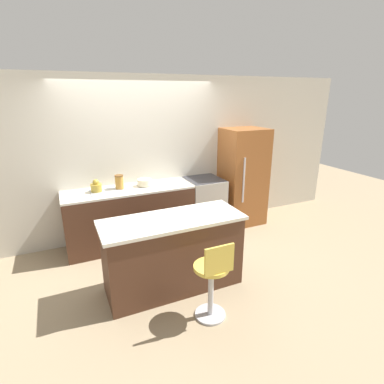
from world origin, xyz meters
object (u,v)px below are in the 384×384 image
at_px(refrigerator, 243,177).
at_px(stool_chair, 212,281).
at_px(kettle, 96,187).
at_px(mixing_bowl, 145,182).
at_px(oven_range, 204,204).

height_order(refrigerator, stool_chair, refrigerator).
bearing_deg(kettle, refrigerator, -1.07).
xyz_separation_m(refrigerator, mixing_bowl, (-1.82, 0.05, 0.11)).
height_order(kettle, mixing_bowl, kettle).
relative_size(oven_range, refrigerator, 0.53).
relative_size(kettle, mixing_bowl, 0.83).
height_order(oven_range, kettle, kettle).
xyz_separation_m(stool_chair, kettle, (-0.84, 2.09, 0.54)).
xyz_separation_m(oven_range, mixing_bowl, (-1.03, 0.05, 0.52)).
xyz_separation_m(refrigerator, kettle, (-2.55, 0.05, 0.13)).
bearing_deg(stool_chair, oven_range, 65.59).
xyz_separation_m(stool_chair, mixing_bowl, (-0.10, 2.09, 0.52)).
bearing_deg(kettle, stool_chair, -68.17).
distance_m(refrigerator, kettle, 2.55).
bearing_deg(oven_range, refrigerator, -0.13).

